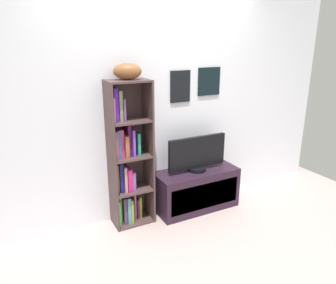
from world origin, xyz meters
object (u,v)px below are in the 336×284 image
(football, at_px, (127,71))
(tv_stand, at_px, (196,189))
(television, at_px, (197,154))
(bookshelf, at_px, (126,161))

(football, bearing_deg, tv_stand, -4.64)
(tv_stand, bearing_deg, television, 90.00)
(bookshelf, xyz_separation_m, television, (0.84, -0.09, -0.03))
(bookshelf, distance_m, tv_stand, 0.97)
(tv_stand, distance_m, television, 0.45)
(bookshelf, xyz_separation_m, tv_stand, (0.84, -0.10, -0.47))
(football, relative_size, tv_stand, 0.28)
(football, xyz_separation_m, television, (0.80, -0.06, -0.97))
(tv_stand, relative_size, television, 1.35)
(football, relative_size, television, 0.38)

